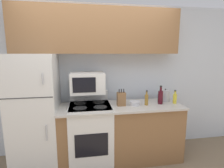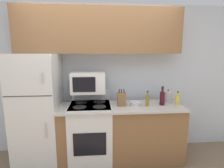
% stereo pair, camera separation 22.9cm
% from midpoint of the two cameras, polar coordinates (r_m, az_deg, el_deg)
% --- Properties ---
extents(wall_back, '(8.00, 0.05, 2.55)m').
position_cam_midpoint_polar(wall_back, '(3.09, -1.84, 1.38)').
color(wall_back, silver).
rests_on(wall_back, ground_plane).
extents(lower_cabinets, '(1.93, 0.65, 0.93)m').
position_cam_midpoint_polar(lower_cabinets, '(2.95, 5.27, -15.59)').
color(lower_cabinets, brown).
rests_on(lower_cabinets, ground_plane).
extents(refrigerator, '(0.65, 0.73, 1.73)m').
position_cam_midpoint_polar(refrigerator, '(2.93, -20.87, -8.03)').
color(refrigerator, silver).
rests_on(refrigerator, ground_plane).
extents(upper_cabinets, '(2.59, 0.33, 0.70)m').
position_cam_midpoint_polar(upper_cabinets, '(2.89, -1.74, 16.86)').
color(upper_cabinets, brown).
rests_on(upper_cabinets, refrigerator).
extents(stove, '(0.65, 0.63, 1.12)m').
position_cam_midpoint_polar(stove, '(2.89, -4.67, -15.53)').
color(stove, silver).
rests_on(stove, ground_plane).
extents(microwave, '(0.53, 0.36, 0.32)m').
position_cam_midpoint_polar(microwave, '(2.77, -5.44, 0.44)').
color(microwave, silver).
rests_on(microwave, stove).
extents(knife_block, '(0.13, 0.11, 0.27)m').
position_cam_midpoint_polar(knife_block, '(2.74, 5.50, -4.98)').
color(knife_block, brown).
rests_on(knife_block, lower_cabinets).
extents(bowl, '(0.17, 0.17, 0.07)m').
position_cam_midpoint_polar(bowl, '(2.79, 10.01, -6.33)').
color(bowl, silver).
rests_on(bowl, lower_cabinets).
extents(bottle_vinegar, '(0.06, 0.06, 0.24)m').
position_cam_midpoint_polar(bottle_vinegar, '(2.80, 13.77, -5.15)').
color(bottle_vinegar, olive).
rests_on(bottle_vinegar, lower_cabinets).
extents(bottle_wine_red, '(0.08, 0.08, 0.30)m').
position_cam_midpoint_polar(bottle_wine_red, '(2.90, 18.26, -4.33)').
color(bottle_wine_red, '#470F19').
rests_on(bottle_wine_red, lower_cabinets).
extents(bottle_cooking_spray, '(0.06, 0.06, 0.22)m').
position_cam_midpoint_polar(bottle_cooking_spray, '(3.00, 22.67, -4.77)').
color(bottle_cooking_spray, gold).
rests_on(bottle_cooking_spray, lower_cabinets).
extents(bottle_soy_sauce, '(0.05, 0.05, 0.18)m').
position_cam_midpoint_polar(bottle_soy_sauce, '(3.04, 18.00, -4.58)').
color(bottle_soy_sauce, black).
rests_on(bottle_soy_sauce, lower_cabinets).
extents(kettle, '(0.15, 0.15, 0.22)m').
position_cam_midpoint_polar(kettle, '(3.11, 19.85, -3.92)').
color(kettle, '#B7B7BC').
rests_on(kettle, lower_cabinets).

